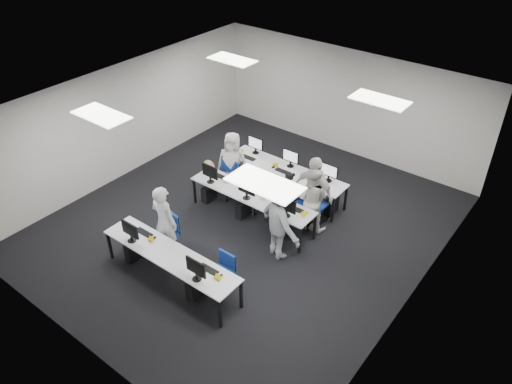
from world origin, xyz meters
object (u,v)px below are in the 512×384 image
Objects in this scene: chair_2 at (228,185)px; chair_5 at (234,178)px; chair_7 at (315,211)px; student_1 at (312,198)px; student_0 at (165,222)px; chair_0 at (167,241)px; chair_4 at (302,213)px; student_2 at (233,163)px; desk_mid at (252,196)px; chair_6 at (269,194)px; student_3 at (313,192)px; photographer at (280,220)px; desk_front at (170,256)px; chair_3 at (266,203)px; chair_1 at (222,279)px.

chair_5 reaches higher than chair_2.
chair_7 is 0.57m from student_1.
chair_0 is at bearing -26.54° from student_0.
chair_5 is 2.98m from student_0.
chair_4 is 0.53× the size of student_2.
desk_mid is 1.40m from student_2.
chair_6 is 0.92× the size of chair_7.
chair_0 is at bearing -83.04° from chair_5.
student_0 is 0.97× the size of student_3.
student_1 reaches higher than chair_0.
student_2 reaches higher than chair_5.
student_3 is (1.93, 2.77, 0.59)m from chair_0.
chair_0 is at bearing -130.71° from chair_4.
student_2 is (-1.18, 0.74, 0.13)m from desk_mid.
photographer is at bearing -87.07° from chair_4.
desk_front is 0.88m from student_0.
student_0 is (-1.88, -2.96, 0.59)m from chair_7.
student_2 reaches higher than chair_3.
chair_3 is 0.99× the size of chair_7.
student_3 reaches higher than chair_4.
student_3 reaches higher than chair_0.
chair_7 is at bearing -19.96° from student_2.
student_0 is at bearing -116.41° from student_3.
student_1 is at bearing 64.68° from chair_0.
chair_2 is at bearing -80.01° from chair_5.
student_2 is 0.86× the size of photographer.
student_3 is (-0.03, 0.09, 0.11)m from student_1.
chair_6 is 2.05m from photographer.
student_2 is at bearing 109.47° from desk_front.
student_0 reaches higher than chair_7.
chair_4 is at bearing 12.41° from chair_2.
desk_mid is 2.00× the size of student_1.
chair_7 is 2.44m from student_2.
chair_4 is (0.04, 2.80, 0.01)m from chair_1.
photographer is (0.03, -1.49, 0.66)m from chair_7.
chair_0 is 2.51m from photographer.
desk_front is 3.42m from chair_4.
chair_2 is at bearing -79.73° from student_0.
student_2 is 0.89× the size of student_3.
desk_mid is at bearing 90.00° from desk_front.
chair_5 is 2.88m from photographer.
desk_mid is 3.57× the size of chair_3.
student_0 is (0.05, -0.02, 0.56)m from chair_0.
photographer reaches higher than student_2.
student_1 is at bearing -26.09° from student_2.
desk_front is at bearing -115.10° from chair_4.
chair_0 is 3.42m from student_3.
chair_1 is 2.73m from chair_3.
chair_0 is 1.10× the size of chair_3.
student_0 is at bearing -83.49° from chair_6.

